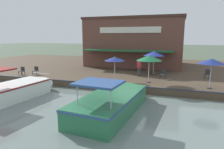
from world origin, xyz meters
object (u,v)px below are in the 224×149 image
object	(u,v)px
waterfront_restaurant	(136,42)
patio_umbrella_near_quay_edge	(149,58)
motorboat_fourth_along	(115,100)
patio_umbrella_back_row	(212,61)
patio_umbrella_far_corner	(115,59)
cafe_chair_mid_patio	(22,71)
cafe_chair_beside_entrance	(36,70)
cafe_chair_back_row_seat	(163,74)
motorboat_outer_channel	(18,89)
tree_upstream_bank	(127,30)
cafe_chair_under_first_umbrella	(207,73)
person_near_entrance	(139,66)
patio_umbrella_by_entrance	(154,54)

from	to	relation	value
waterfront_restaurant	patio_umbrella_near_quay_edge	distance (m)	11.66
motorboat_fourth_along	patio_umbrella_back_row	bearing A→B (deg)	131.19
patio_umbrella_far_corner	cafe_chair_mid_patio	bearing A→B (deg)	-86.56
waterfront_restaurant	motorboat_fourth_along	world-z (taller)	waterfront_restaurant
cafe_chair_beside_entrance	cafe_chair_back_row_seat	world-z (taller)	same
motorboat_outer_channel	patio_umbrella_back_row	bearing A→B (deg)	111.02
cafe_chair_beside_entrance	tree_upstream_bank	world-z (taller)	tree_upstream_bank
cafe_chair_under_first_umbrella	tree_upstream_bank	bearing A→B (deg)	-134.71
waterfront_restaurant	patio_umbrella_back_row	bearing A→B (deg)	35.04
patio_umbrella_far_corner	patio_umbrella_back_row	bearing A→B (deg)	86.82
cafe_chair_back_row_seat	motorboat_outer_channel	size ratio (longest dim) A/B	0.13
cafe_chair_back_row_seat	cafe_chair_mid_patio	world-z (taller)	same
cafe_chair_mid_patio	person_near_entrance	xyz separation A→B (m)	(-3.80, 11.42, 0.51)
patio_umbrella_near_quay_edge	person_near_entrance	world-z (taller)	patio_umbrella_near_quay_edge
waterfront_restaurant	motorboat_fourth_along	xyz separation A→B (m)	(16.80, 2.24, -3.10)
waterfront_restaurant	patio_umbrella_far_corner	world-z (taller)	waterfront_restaurant
patio_umbrella_near_quay_edge	cafe_chair_back_row_seat	size ratio (longest dim) A/B	2.82
patio_umbrella_far_corner	patio_umbrella_by_entrance	xyz separation A→B (m)	(-3.99, 2.95, 0.25)
patio_umbrella_by_entrance	person_near_entrance	distance (m)	1.98
cafe_chair_back_row_seat	motorboat_fourth_along	distance (m)	7.95
patio_umbrella_by_entrance	cafe_chair_back_row_seat	world-z (taller)	patio_umbrella_by_entrance
patio_umbrella_far_corner	cafe_chair_beside_entrance	distance (m)	8.79
cafe_chair_under_first_umbrella	motorboat_fourth_along	distance (m)	11.15
cafe_chair_back_row_seat	motorboat_outer_channel	xyz separation A→B (m)	(7.58, -9.80, -0.37)
patio_umbrella_near_quay_edge	motorboat_outer_channel	xyz separation A→B (m)	(5.68, -8.69, -2.02)
motorboat_outer_channel	cafe_chair_beside_entrance	bearing A→B (deg)	-152.10
cafe_chair_under_first_umbrella	patio_umbrella_back_row	bearing A→B (deg)	-4.39
patio_umbrella_back_row	patio_umbrella_near_quay_edge	bearing A→B (deg)	-96.37
patio_umbrella_by_entrance	person_near_entrance	xyz separation A→B (m)	(0.78, -1.36, -1.22)
patio_umbrella_by_entrance	cafe_chair_mid_patio	world-z (taller)	patio_umbrella_by_entrance
patio_umbrella_by_entrance	tree_upstream_bank	size ratio (longest dim) A/B	0.35
patio_umbrella_far_corner	person_near_entrance	world-z (taller)	patio_umbrella_far_corner
cafe_chair_under_first_umbrella	person_near_entrance	world-z (taller)	person_near_entrance
cafe_chair_back_row_seat	person_near_entrance	xyz separation A→B (m)	(-1.22, -2.54, 0.51)
cafe_chair_under_first_umbrella	patio_umbrella_by_entrance	bearing A→B (deg)	-93.99
waterfront_restaurant	cafe_chair_beside_entrance	size ratio (longest dim) A/B	14.92
cafe_chair_mid_patio	cafe_chair_back_row_seat	bearing A→B (deg)	100.47
patio_umbrella_near_quay_edge	waterfront_restaurant	bearing A→B (deg)	-162.81
patio_umbrella_back_row	motorboat_fourth_along	bearing A→B (deg)	-48.81
patio_umbrella_back_row	patio_umbrella_far_corner	xyz separation A→B (m)	(-0.43, -7.75, -0.13)
patio_umbrella_by_entrance	cafe_chair_back_row_seat	distance (m)	2.89
tree_upstream_bank	cafe_chair_back_row_seat	bearing A→B (deg)	28.69
waterfront_restaurant	patio_umbrella_far_corner	bearing A→B (deg)	2.07
waterfront_restaurant	patio_umbrella_by_entrance	distance (m)	8.01
waterfront_restaurant	motorboat_outer_channel	world-z (taller)	waterfront_restaurant
patio_umbrella_near_quay_edge	patio_umbrella_far_corner	bearing A→B (deg)	-88.18
waterfront_restaurant	tree_upstream_bank	world-z (taller)	tree_upstream_bank
patio_umbrella_far_corner	tree_upstream_bank	world-z (taller)	tree_upstream_bank
cafe_chair_mid_patio	motorboat_outer_channel	size ratio (longest dim) A/B	0.13
patio_umbrella_back_row	patio_umbrella_far_corner	distance (m)	7.76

